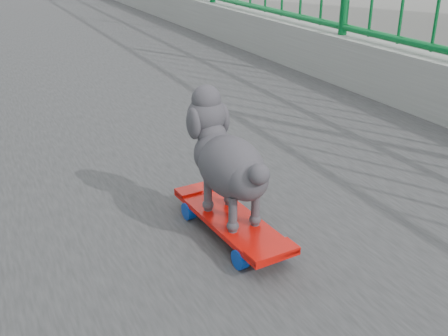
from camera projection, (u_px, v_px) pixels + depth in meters
skateboard at (231, 222)px, 1.67m from camera, size 0.19×0.53×0.07m
poodle at (227, 159)px, 1.60m from camera, size 0.20×0.43×0.36m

